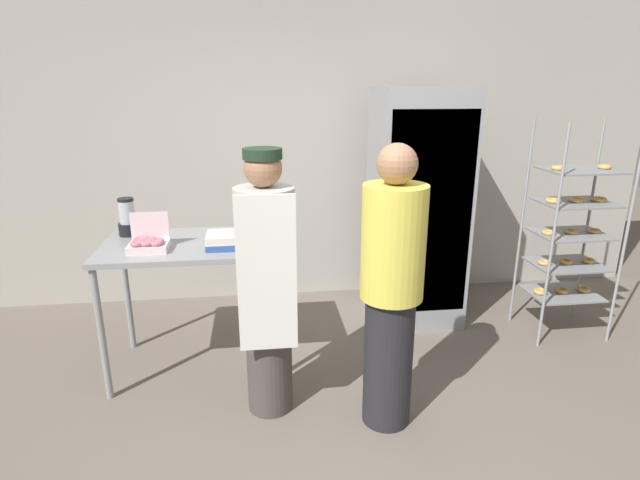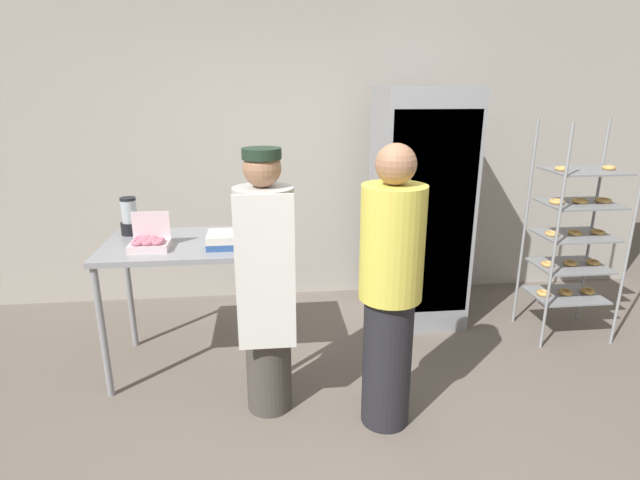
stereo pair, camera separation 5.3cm
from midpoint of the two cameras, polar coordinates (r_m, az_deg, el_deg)
The scene contains 10 objects.
ground_plane at distance 2.97m, azimuth 4.63°, elevation -23.58°, with size 14.00×14.00×0.00m, color #6B6056.
back_wall at distance 4.61m, azimuth -0.98°, elevation 11.39°, with size 6.40×0.12×2.93m, color #ADA89E.
refrigerator at distance 4.19m, azimuth 10.68°, elevation 3.54°, with size 0.72×0.69×1.93m.
baking_rack at distance 4.34m, azimuth 26.43°, elevation 0.54°, with size 0.60×0.47×1.70m.
prep_counter at distance 3.50m, azimuth -15.59°, elevation -1.99°, with size 1.07×0.74×0.93m.
donut_box at distance 3.35m, azimuth -19.49°, elevation -0.36°, with size 0.24×0.19×0.23m.
blender_pitcher at distance 3.74m, azimuth -21.52°, elevation 2.26°, with size 0.13×0.13×0.26m.
binder_stack at distance 3.30m, azimuth -10.68°, elevation 0.01°, with size 0.30×0.24×0.09m.
person_baker at distance 2.93m, azimuth -6.62°, elevation -4.84°, with size 0.34×0.36×1.62m.
person_customer at distance 2.82m, azimuth 7.61°, elevation -5.66°, with size 0.35×0.35×1.66m.
Camera 1 is at (-0.52, -2.19, 1.94)m, focal length 28.00 mm.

